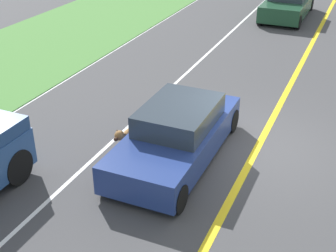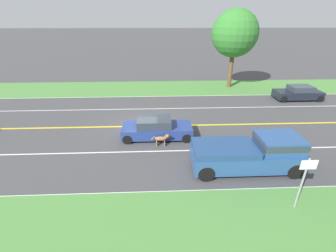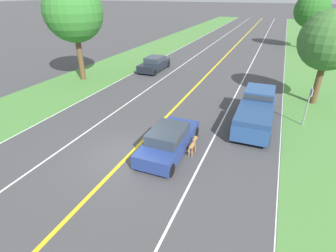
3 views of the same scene
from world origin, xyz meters
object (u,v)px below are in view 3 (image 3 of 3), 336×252
object	(u,v)px
roadside_tree_left_near	(73,12)
street_sign	(309,102)
ego_car	(169,141)
roadside_tree_right_near	(329,41)
pickup_truck	(256,110)
roadside_tree_right_far	(312,10)
oncoming_car	(154,64)
dog	(193,144)

from	to	relation	value
roadside_tree_left_near	street_sign	size ratio (longest dim) A/B	3.38
ego_car	roadside_tree_right_near	size ratio (longest dim) A/B	0.71
pickup_truck	street_sign	xyz separation A→B (m)	(2.76, 0.94, 0.57)
roadside_tree_right_near	roadside_tree_right_far	size ratio (longest dim) A/B	0.87
oncoming_car	roadside_tree_right_near	distance (m)	15.35
pickup_truck	oncoming_car	world-z (taller)	pickup_truck
pickup_truck	roadside_tree_left_near	distance (m)	16.64
dog	street_sign	distance (m)	7.63
ego_car	roadside_tree_left_near	size ratio (longest dim) A/B	0.55
roadside_tree_right_near	street_sign	xyz separation A→B (m)	(-0.83, -4.20, -2.85)
roadside_tree_left_near	roadside_tree_right_far	bearing A→B (deg)	50.87
ego_car	roadside_tree_right_far	size ratio (longest dim) A/B	0.62
street_sign	pickup_truck	bearing A→B (deg)	-161.20
ego_car	dog	xyz separation A→B (m)	(1.17, 0.35, -0.12)
roadside_tree_right_near	roadside_tree_left_near	world-z (taller)	roadside_tree_left_near
dog	roadside_tree_left_near	world-z (taller)	roadside_tree_left_near
ego_car	dog	distance (m)	1.22
roadside_tree_left_near	ego_car	bearing A→B (deg)	-34.94
ego_car	roadside_tree_left_near	distance (m)	15.34
roadside_tree_right_far	roadside_tree_left_near	distance (m)	30.82
roadside_tree_right_near	roadside_tree_right_far	xyz separation A→B (m)	(0.30, 22.24, 0.63)
ego_car	pickup_truck	bearing A→B (deg)	52.58
pickup_truck	roadside_tree_right_far	distance (m)	27.94
ego_car	roadside_tree_right_far	xyz separation A→B (m)	(7.57, 32.19, 4.38)
street_sign	oncoming_car	bearing A→B (deg)	149.86
roadside_tree_right_near	street_sign	bearing A→B (deg)	-101.13
dog	roadside_tree_right_near	distance (m)	12.02
oncoming_car	roadside_tree_right_near	xyz separation A→B (m)	(14.43, -3.70, 3.74)
roadside_tree_right_near	ego_car	bearing A→B (deg)	-126.14
oncoming_car	street_sign	distance (m)	15.75
dog	roadside_tree_right_far	bearing A→B (deg)	80.89
ego_car	roadside_tree_right_far	distance (m)	33.36
oncoming_car	roadside_tree_right_near	bearing A→B (deg)	165.62
ego_car	oncoming_car	size ratio (longest dim) A/B	1.05
roadside_tree_right_far	roadside_tree_left_near	size ratio (longest dim) A/B	0.89
oncoming_car	dog	bearing A→B (deg)	122.02
ego_car	oncoming_car	xyz separation A→B (m)	(-7.15, 13.66, 0.01)
pickup_truck	roadside_tree_right_far	size ratio (longest dim) A/B	0.75
dog	roadside_tree_right_far	distance (m)	32.79
roadside_tree_left_near	roadside_tree_right_near	bearing A→B (deg)	4.97
ego_car	street_sign	distance (m)	8.69
oncoming_car	roadside_tree_right_far	distance (m)	24.08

